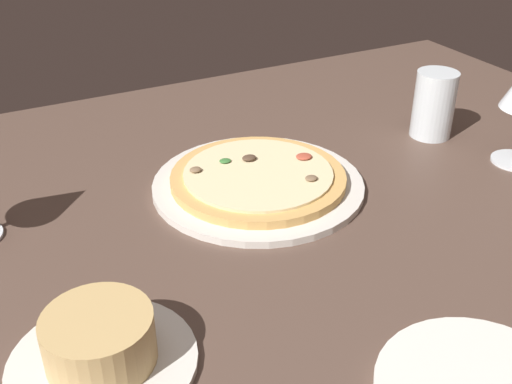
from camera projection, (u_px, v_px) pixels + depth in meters
The scene contains 4 objects.
dining_table at pixel (254, 252), 77.23cm from camera, with size 150.00×110.00×4.00cm, color brown.
pizza_main at pixel (258, 181), 86.48cm from camera, with size 29.41×29.41×3.30cm.
ramekin_on_saucer at pixel (101, 347), 57.05cm from camera, with size 17.71×17.71×5.85cm.
water_glass at pixel (433, 109), 99.79cm from camera, with size 6.58×6.58×10.74cm.
Camera 1 is at (28.72, 55.99, 47.41)cm, focal length 43.71 mm.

